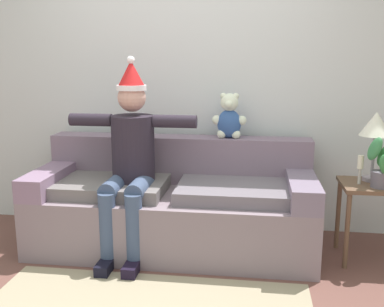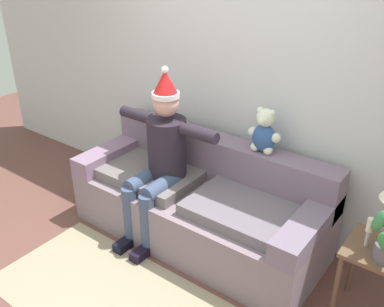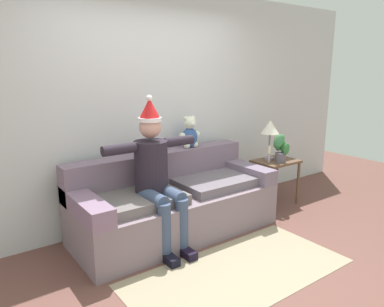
{
  "view_description": "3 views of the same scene",
  "coord_description": "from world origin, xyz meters",
  "px_view_note": "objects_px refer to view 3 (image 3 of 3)",
  "views": [
    {
      "loc": [
        0.63,
        -2.49,
        1.54
      ],
      "look_at": [
        0.16,
        0.92,
        0.8
      ],
      "focal_mm": 42.31,
      "sensor_mm": 36.0,
      "label": 1
    },
    {
      "loc": [
        1.87,
        -1.62,
        2.47
      ],
      "look_at": [
        0.03,
        0.85,
        0.91
      ],
      "focal_mm": 40.26,
      "sensor_mm": 36.0,
      "label": 2
    },
    {
      "loc": [
        -2.08,
        -2.19,
        1.8
      ],
      "look_at": [
        0.2,
        0.95,
        0.89
      ],
      "focal_mm": 34.09,
      "sensor_mm": 36.0,
      "label": 3
    }
  ],
  "objects_px": {
    "table_lamp": "(270,129)",
    "couch": "(174,203)",
    "person_seated": "(156,172)",
    "potted_plant": "(281,148)",
    "teddy_bear": "(190,133)",
    "side_table": "(275,168)",
    "candle_tall": "(269,152)"
  },
  "relations": [
    {
      "from": "table_lamp",
      "to": "potted_plant",
      "type": "height_order",
      "value": "table_lamp"
    },
    {
      "from": "couch",
      "to": "candle_tall",
      "type": "height_order",
      "value": "couch"
    },
    {
      "from": "couch",
      "to": "potted_plant",
      "type": "distance_m",
      "value": 1.63
    },
    {
      "from": "person_seated",
      "to": "table_lamp",
      "type": "xyz_separation_m",
      "value": [
        1.86,
        0.19,
        0.23
      ]
    },
    {
      "from": "table_lamp",
      "to": "side_table",
      "type": "bearing_deg",
      "value": -62.36
    },
    {
      "from": "person_seated",
      "to": "teddy_bear",
      "type": "bearing_deg",
      "value": 31.38
    },
    {
      "from": "teddy_bear",
      "to": "table_lamp",
      "type": "height_order",
      "value": "teddy_bear"
    },
    {
      "from": "couch",
      "to": "table_lamp",
      "type": "xyz_separation_m",
      "value": [
        1.54,
        0.02,
        0.68
      ]
    },
    {
      "from": "teddy_bear",
      "to": "person_seated",
      "type": "bearing_deg",
      "value": -148.62
    },
    {
      "from": "teddy_bear",
      "to": "couch",
      "type": "bearing_deg",
      "value": -146.06
    },
    {
      "from": "teddy_bear",
      "to": "potted_plant",
      "type": "height_order",
      "value": "teddy_bear"
    },
    {
      "from": "couch",
      "to": "teddy_bear",
      "type": "distance_m",
      "value": 0.86
    },
    {
      "from": "potted_plant",
      "to": "person_seated",
      "type": "bearing_deg",
      "value": -179.83
    },
    {
      "from": "teddy_bear",
      "to": "candle_tall",
      "type": "bearing_deg",
      "value": -20.21
    },
    {
      "from": "couch",
      "to": "side_table",
      "type": "xyz_separation_m",
      "value": [
        1.59,
        -0.06,
        0.16
      ]
    },
    {
      "from": "side_table",
      "to": "potted_plant",
      "type": "bearing_deg",
      "value": -107.02
    },
    {
      "from": "couch",
      "to": "side_table",
      "type": "height_order",
      "value": "couch"
    },
    {
      "from": "potted_plant",
      "to": "teddy_bear",
      "type": "bearing_deg",
      "value": 158.49
    },
    {
      "from": "table_lamp",
      "to": "couch",
      "type": "bearing_deg",
      "value": -179.14
    },
    {
      "from": "couch",
      "to": "person_seated",
      "type": "height_order",
      "value": "person_seated"
    },
    {
      "from": "table_lamp",
      "to": "potted_plant",
      "type": "bearing_deg",
      "value": -85.18
    },
    {
      "from": "teddy_bear",
      "to": "candle_tall",
      "type": "distance_m",
      "value": 1.11
    },
    {
      "from": "person_seated",
      "to": "potted_plant",
      "type": "bearing_deg",
      "value": 0.17
    },
    {
      "from": "couch",
      "to": "teddy_bear",
      "type": "relative_size",
      "value": 5.88
    },
    {
      "from": "person_seated",
      "to": "side_table",
      "type": "height_order",
      "value": "person_seated"
    },
    {
      "from": "side_table",
      "to": "teddy_bear",
      "type": "bearing_deg",
      "value": 163.28
    },
    {
      "from": "couch",
      "to": "candle_tall",
      "type": "xyz_separation_m",
      "value": [
        1.43,
        -0.08,
        0.4
      ]
    },
    {
      "from": "potted_plant",
      "to": "candle_tall",
      "type": "relative_size",
      "value": 1.82
    },
    {
      "from": "side_table",
      "to": "candle_tall",
      "type": "bearing_deg",
      "value": -172.84
    },
    {
      "from": "side_table",
      "to": "potted_plant",
      "type": "relative_size",
      "value": 1.52
    },
    {
      "from": "teddy_bear",
      "to": "candle_tall",
      "type": "height_order",
      "value": "teddy_bear"
    },
    {
      "from": "teddy_bear",
      "to": "side_table",
      "type": "relative_size",
      "value": 0.63
    }
  ]
}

